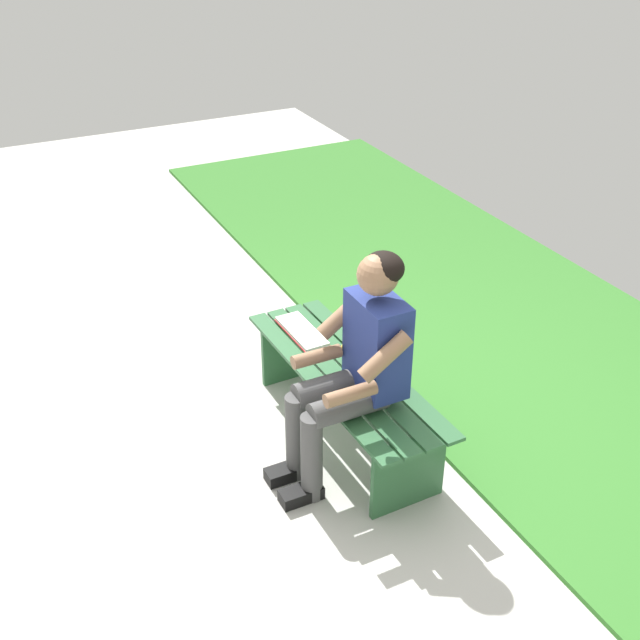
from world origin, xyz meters
name	(u,v)px	position (x,y,z in m)	size (l,w,h in m)	color
ground_plane	(121,385)	(1.05, 1.00, -0.02)	(10.00, 7.00, 0.04)	beige
grass_strip	(552,366)	(0.00, -1.48, 0.01)	(9.00, 2.21, 0.03)	#387A2D
bench_near	(345,386)	(0.00, 0.00, 0.32)	(1.52, 0.49, 0.43)	#2D6038
person_seated	(355,363)	(-0.28, 0.10, 0.67)	(0.50, 0.69, 1.23)	navy
apple	(348,349)	(0.12, -0.08, 0.47)	(0.08, 0.08, 0.08)	gold
book_open	(302,332)	(0.44, 0.05, 0.44)	(0.42, 0.17, 0.02)	white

